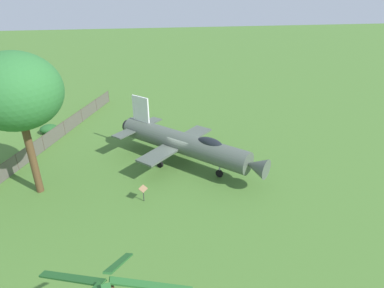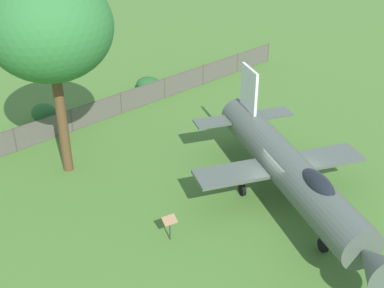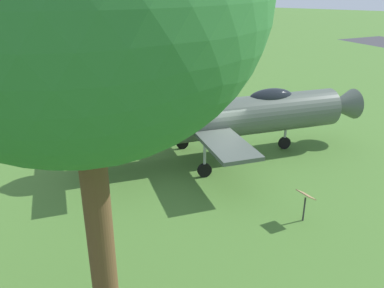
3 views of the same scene
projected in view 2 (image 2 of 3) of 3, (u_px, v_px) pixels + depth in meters
The scene contains 7 objects.
ground_plane at pixel (283, 203), 24.31m from camera, with size 200.00×200.00×0.00m, color #47722D.
display_jet at pixel (291, 171), 23.01m from camera, with size 11.55×11.54×5.07m.
shade_tree at pixel (49, 28), 23.23m from camera, with size 5.79×5.85×10.03m.
perimeter_fence at pixel (97, 111), 31.24m from camera, with size 11.23×29.88×1.46m.
shrub_near_fence at pixel (149, 84), 35.75m from camera, with size 1.74×1.56×0.89m.
shrub_by_tree at pixel (44, 113), 31.33m from camera, with size 1.65×1.36×1.20m.
info_plaque at pixel (170, 223), 21.58m from camera, with size 0.66×0.72×1.14m.
Camera 2 is at (5.22, -19.63, 14.30)m, focal length 48.37 mm.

